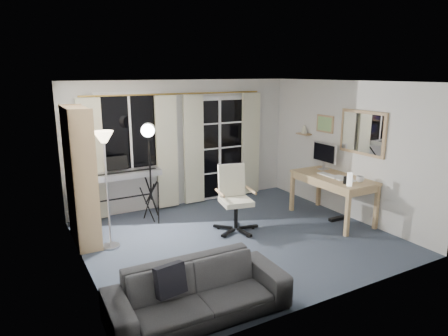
{
  "coord_description": "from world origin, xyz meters",
  "views": [
    {
      "loc": [
        -3.03,
        -4.98,
        2.53
      ],
      "look_at": [
        -0.04,
        0.35,
        1.06
      ],
      "focal_mm": 32.0,
      "sensor_mm": 36.0,
      "label": 1
    }
  ],
  "objects_px": {
    "torchiere_lamp": "(105,155)",
    "mug": "(360,178)",
    "bookshelf": "(78,180)",
    "desk": "(333,182)",
    "monitor": "(324,154)",
    "keyboard_piano": "(119,176)",
    "sofa": "(198,283)",
    "studio_light": "(149,142)",
    "office_chair": "(233,192)"
  },
  "relations": [
    {
      "from": "torchiere_lamp",
      "to": "studio_light",
      "type": "bearing_deg",
      "value": 37.34
    },
    {
      "from": "keyboard_piano",
      "to": "office_chair",
      "type": "distance_m",
      "value": 2.01
    },
    {
      "from": "studio_light",
      "to": "sofa",
      "type": "relative_size",
      "value": 0.91
    },
    {
      "from": "sofa",
      "to": "desk",
      "type": "bearing_deg",
      "value": 25.6
    },
    {
      "from": "torchiere_lamp",
      "to": "mug",
      "type": "distance_m",
      "value": 4.02
    },
    {
      "from": "bookshelf",
      "to": "keyboard_piano",
      "type": "height_order",
      "value": "bookshelf"
    },
    {
      "from": "desk",
      "to": "bookshelf",
      "type": "bearing_deg",
      "value": 164.8
    },
    {
      "from": "torchiere_lamp",
      "to": "monitor",
      "type": "xyz_separation_m",
      "value": [
        3.88,
        -0.28,
        -0.32
      ]
    },
    {
      "from": "office_chair",
      "to": "mug",
      "type": "bearing_deg",
      "value": -17.03
    },
    {
      "from": "bookshelf",
      "to": "office_chair",
      "type": "height_order",
      "value": "bookshelf"
    },
    {
      "from": "bookshelf",
      "to": "sofa",
      "type": "distance_m",
      "value": 2.75
    },
    {
      "from": "office_chair",
      "to": "mug",
      "type": "distance_m",
      "value": 2.08
    },
    {
      "from": "sofa",
      "to": "mug",
      "type": "bearing_deg",
      "value": 17.5
    },
    {
      "from": "office_chair",
      "to": "studio_light",
      "type": "bearing_deg",
      "value": 150.52
    },
    {
      "from": "desk",
      "to": "torchiere_lamp",
      "type": "bearing_deg",
      "value": 169.32
    },
    {
      "from": "monitor",
      "to": "office_chair",
      "type": "bearing_deg",
      "value": 179.99
    },
    {
      "from": "monitor",
      "to": "sofa",
      "type": "xyz_separation_m",
      "value": [
        -3.49,
        -1.91,
        -0.71
      ]
    },
    {
      "from": "bookshelf",
      "to": "mug",
      "type": "height_order",
      "value": "bookshelf"
    },
    {
      "from": "desk",
      "to": "monitor",
      "type": "distance_m",
      "value": 0.63
    },
    {
      "from": "bookshelf",
      "to": "desk",
      "type": "xyz_separation_m",
      "value": [
        4.01,
        -1.13,
        -0.29
      ]
    },
    {
      "from": "keyboard_piano",
      "to": "sofa",
      "type": "distance_m",
      "value": 3.27
    },
    {
      "from": "sofa",
      "to": "bookshelf",
      "type": "bearing_deg",
      "value": 107.1
    },
    {
      "from": "bookshelf",
      "to": "sofa",
      "type": "relative_size",
      "value": 1.07
    },
    {
      "from": "monitor",
      "to": "mug",
      "type": "relative_size",
      "value": 4.39
    },
    {
      "from": "studio_light",
      "to": "office_chair",
      "type": "xyz_separation_m",
      "value": [
        1.09,
        -0.92,
        -0.78
      ]
    },
    {
      "from": "studio_light",
      "to": "monitor",
      "type": "xyz_separation_m",
      "value": [
        3.01,
        -0.94,
        -0.33
      ]
    },
    {
      "from": "office_chair",
      "to": "sofa",
      "type": "distance_m",
      "value": 2.5
    },
    {
      "from": "keyboard_piano",
      "to": "sofa",
      "type": "bearing_deg",
      "value": -91.68
    },
    {
      "from": "bookshelf",
      "to": "sofa",
      "type": "height_order",
      "value": "bookshelf"
    },
    {
      "from": "bookshelf",
      "to": "torchiere_lamp",
      "type": "xyz_separation_m",
      "value": [
        0.32,
        -0.4,
        0.42
      ]
    },
    {
      "from": "bookshelf",
      "to": "keyboard_piano",
      "type": "distance_m",
      "value": 1.03
    },
    {
      "from": "studio_light",
      "to": "office_chair",
      "type": "bearing_deg",
      "value": -17.23
    },
    {
      "from": "monitor",
      "to": "torchiere_lamp",
      "type": "bearing_deg",
      "value": 176.4
    },
    {
      "from": "desk",
      "to": "keyboard_piano",
      "type": "bearing_deg",
      "value": 151.6
    },
    {
      "from": "torchiere_lamp",
      "to": "mug",
      "type": "relative_size",
      "value": 13.48
    },
    {
      "from": "desk",
      "to": "sofa",
      "type": "height_order",
      "value": "desk"
    },
    {
      "from": "desk",
      "to": "sofa",
      "type": "xyz_separation_m",
      "value": [
        -3.3,
        -1.46,
        -0.31
      ]
    },
    {
      "from": "torchiere_lamp",
      "to": "bookshelf",
      "type": "bearing_deg",
      "value": 128.95
    },
    {
      "from": "torchiere_lamp",
      "to": "keyboard_piano",
      "type": "relative_size",
      "value": 1.2
    },
    {
      "from": "desk",
      "to": "sofa",
      "type": "distance_m",
      "value": 3.62
    },
    {
      "from": "keyboard_piano",
      "to": "mug",
      "type": "relative_size",
      "value": 11.2
    },
    {
      "from": "bookshelf",
      "to": "office_chair",
      "type": "bearing_deg",
      "value": -15.1
    },
    {
      "from": "mug",
      "to": "sofa",
      "type": "xyz_separation_m",
      "value": [
        -3.4,
        -0.96,
        -0.48
      ]
    },
    {
      "from": "bookshelf",
      "to": "keyboard_piano",
      "type": "relative_size",
      "value": 1.43
    },
    {
      "from": "studio_light",
      "to": "sofa",
      "type": "bearing_deg",
      "value": -76.48
    },
    {
      "from": "studio_light",
      "to": "keyboard_piano",
      "type": "bearing_deg",
      "value": 159.94
    },
    {
      "from": "keyboard_piano",
      "to": "monitor",
      "type": "height_order",
      "value": "monitor"
    },
    {
      "from": "torchiere_lamp",
      "to": "sofa",
      "type": "height_order",
      "value": "torchiere_lamp"
    },
    {
      "from": "desk",
      "to": "monitor",
      "type": "relative_size",
      "value": 2.6
    },
    {
      "from": "studio_light",
      "to": "sofa",
      "type": "xyz_separation_m",
      "value": [
        -0.48,
        -2.85,
        -1.04
      ]
    }
  ]
}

